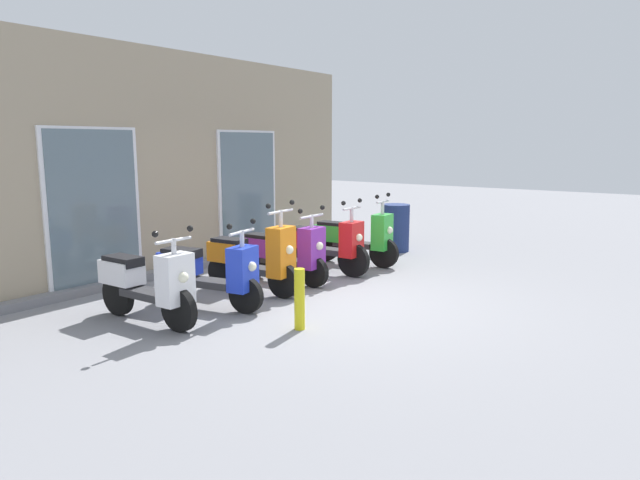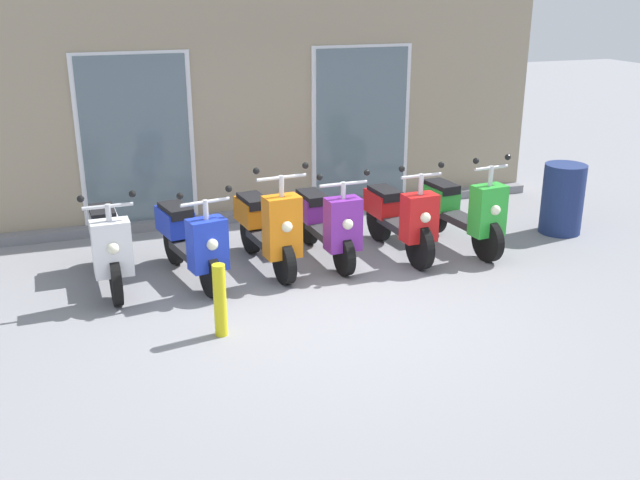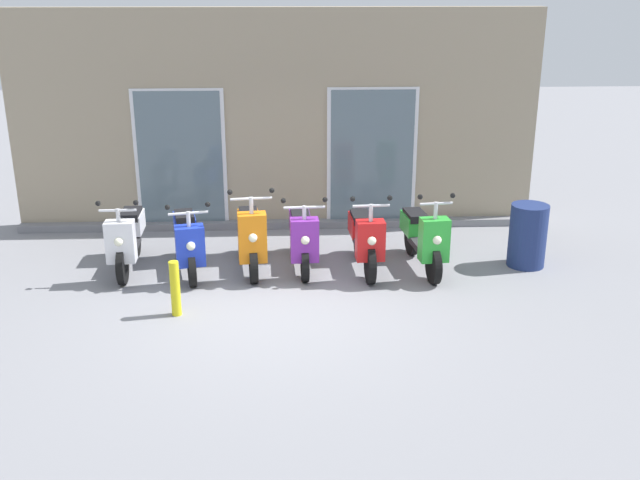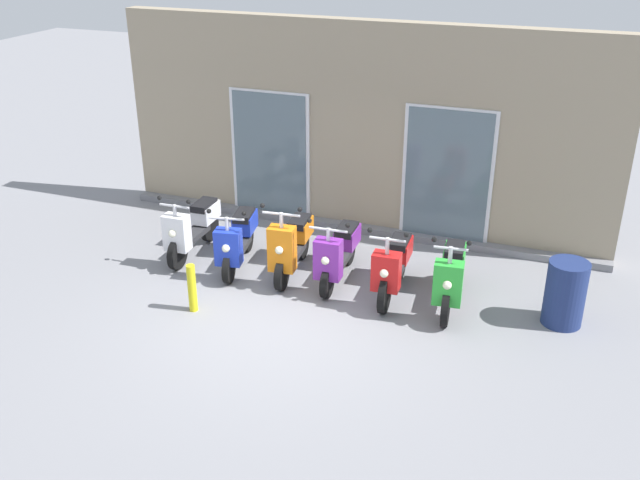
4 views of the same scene
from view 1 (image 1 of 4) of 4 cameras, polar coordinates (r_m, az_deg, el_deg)
name	(u,v)px [view 1 (image 1 of 4)]	position (r m, az deg, el deg)	size (l,w,h in m)	color
ground_plane	(344,302)	(7.60, 2.39, -6.20)	(40.00, 40.00, 0.00)	gray
storefront_facade	(174,167)	(9.60, -14.42, 7.09)	(8.47, 0.50, 3.51)	gray
scooter_white	(147,283)	(6.90, -16.89, -4.11)	(0.56, 1.59, 1.16)	black
scooter_blue	(209,272)	(7.34, -10.99, -3.14)	(0.68, 1.54, 1.15)	black
scooter_orange	(254,258)	(7.97, -6.57, -1.82)	(0.62, 1.54, 1.31)	black
scooter_purple	(285,252)	(8.55, -3.54, -1.21)	(0.62, 1.57, 1.18)	black
scooter_red	(326,244)	(9.15, 0.63, -0.44)	(0.56, 1.58, 1.22)	black
scooter_green	(355,237)	(9.81, 3.54, 0.28)	(0.53, 1.64, 1.25)	black
curb_bollard	(300,299)	(6.43, -2.06, -5.93)	(0.12, 0.12, 0.70)	yellow
trash_bin	(396,228)	(11.13, 7.55, 1.22)	(0.53, 0.53, 0.91)	navy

